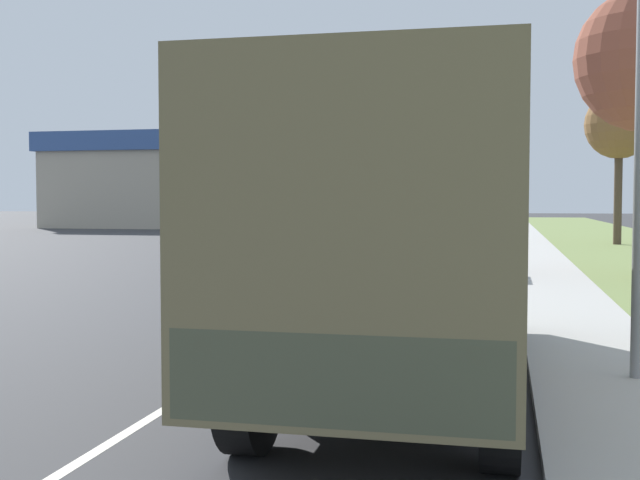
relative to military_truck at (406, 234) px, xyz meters
The scene contains 9 objects.
ground_plane 28.35m from the military_truck, 94.61° to the left, with size 180.00×180.00×0.00m, color #38383A.
lane_centre_stripe 28.35m from the military_truck, 94.61° to the left, with size 0.12×120.00×0.00m.
sidewalk_right 28.34m from the military_truck, 85.48° to the left, with size 1.80×120.00×0.12m.
grass_strip_right 29.02m from the military_truck, 76.77° to the left, with size 7.00×120.00×0.02m.
military_truck is the anchor object (origin of this frame).
car_nearest_ahead 13.25m from the military_truck, 92.28° to the left, with size 1.75×4.41×1.47m.
car_second_ahead 24.99m from the military_truck, 99.18° to the left, with size 1.70×4.79×1.63m.
tree_far_right 31.53m from the military_truck, 78.65° to the left, with size 3.13×3.13×7.09m.
building_distant 55.04m from the military_truck, 114.89° to the left, with size 18.80×12.88×7.00m.
Camera 1 is at (3.29, 3.24, 2.10)m, focal length 45.00 mm.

